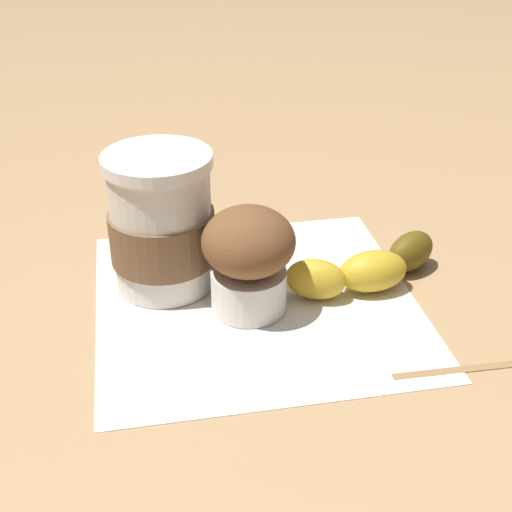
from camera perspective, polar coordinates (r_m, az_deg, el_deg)
name	(u,v)px	position (r m, az deg, el deg)	size (l,w,h in m)	color
ground_plane	(256,301)	(0.60, 0.00, -3.66)	(3.00, 3.00, 0.00)	tan
paper_napkin	(256,301)	(0.60, 0.00, -3.60)	(0.27, 0.27, 0.00)	white
coffee_cup	(162,225)	(0.60, -7.56, 2.47)	(0.09, 0.09, 0.12)	silver
muffin	(249,256)	(0.57, -0.60, -0.03)	(0.07, 0.07, 0.09)	white
banana	(368,267)	(0.62, 8.96, -0.91)	(0.16, 0.07, 0.04)	gold
wooden_stirrer	(464,369)	(0.55, 16.31, -8.67)	(0.11, 0.01, 0.00)	#9E7547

